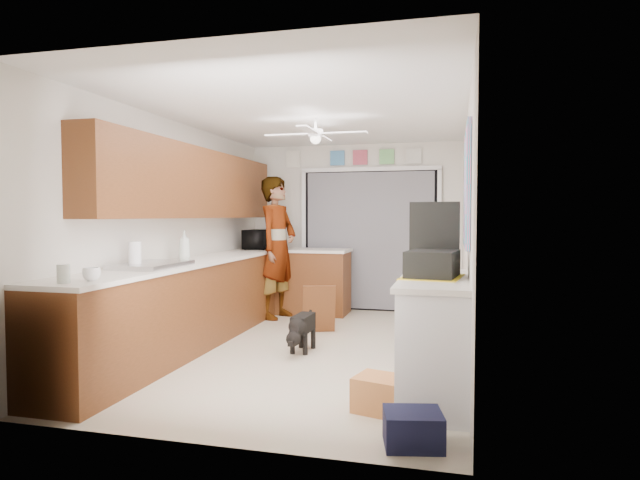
# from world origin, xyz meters

# --- Properties ---
(floor) EXTENTS (5.00, 5.00, 0.00)m
(floor) POSITION_xyz_m (0.00, 0.00, 0.00)
(floor) COLOR beige
(floor) RESTS_ON ground
(ceiling) EXTENTS (5.00, 5.00, 0.00)m
(ceiling) POSITION_xyz_m (0.00, 0.00, 2.50)
(ceiling) COLOR white
(ceiling) RESTS_ON ground
(wall_back) EXTENTS (3.20, 0.00, 3.20)m
(wall_back) POSITION_xyz_m (0.00, 2.50, 1.25)
(wall_back) COLOR silver
(wall_back) RESTS_ON ground
(wall_front) EXTENTS (3.20, 0.00, 3.20)m
(wall_front) POSITION_xyz_m (0.00, -2.50, 1.25)
(wall_front) COLOR silver
(wall_front) RESTS_ON ground
(wall_left) EXTENTS (0.00, 5.00, 5.00)m
(wall_left) POSITION_xyz_m (-1.60, 0.00, 1.25)
(wall_left) COLOR silver
(wall_left) RESTS_ON ground
(wall_right) EXTENTS (0.00, 5.00, 5.00)m
(wall_right) POSITION_xyz_m (1.60, 0.00, 1.25)
(wall_right) COLOR silver
(wall_right) RESTS_ON ground
(left_base_cabinets) EXTENTS (0.60, 4.80, 0.90)m
(left_base_cabinets) POSITION_xyz_m (-1.30, 0.00, 0.45)
(left_base_cabinets) COLOR brown
(left_base_cabinets) RESTS_ON floor
(left_countertop) EXTENTS (0.62, 4.80, 0.04)m
(left_countertop) POSITION_xyz_m (-1.29, 0.00, 0.92)
(left_countertop) COLOR white
(left_countertop) RESTS_ON left_base_cabinets
(upper_cabinets) EXTENTS (0.32, 4.00, 0.80)m
(upper_cabinets) POSITION_xyz_m (-1.44, 0.20, 1.80)
(upper_cabinets) COLOR brown
(upper_cabinets) RESTS_ON wall_left
(sink_basin) EXTENTS (0.50, 0.76, 0.06)m
(sink_basin) POSITION_xyz_m (-1.29, -1.00, 0.95)
(sink_basin) COLOR silver
(sink_basin) RESTS_ON left_countertop
(faucet) EXTENTS (0.03, 0.03, 0.22)m
(faucet) POSITION_xyz_m (-1.48, -1.00, 1.05)
(faucet) COLOR silver
(faucet) RESTS_ON left_countertop
(peninsula_base) EXTENTS (1.00, 0.60, 0.90)m
(peninsula_base) POSITION_xyz_m (-0.50, 2.00, 0.45)
(peninsula_base) COLOR brown
(peninsula_base) RESTS_ON floor
(peninsula_top) EXTENTS (1.04, 0.64, 0.04)m
(peninsula_top) POSITION_xyz_m (-0.50, 2.00, 0.92)
(peninsula_top) COLOR white
(peninsula_top) RESTS_ON peninsula_base
(back_opening_recess) EXTENTS (2.00, 0.06, 2.10)m
(back_opening_recess) POSITION_xyz_m (0.25, 2.47, 1.05)
(back_opening_recess) COLOR black
(back_opening_recess) RESTS_ON wall_back
(curtain_panel) EXTENTS (1.90, 0.03, 2.05)m
(curtain_panel) POSITION_xyz_m (0.25, 2.43, 1.05)
(curtain_panel) COLOR gray
(curtain_panel) RESTS_ON wall_back
(door_trim_left) EXTENTS (0.06, 0.04, 2.10)m
(door_trim_left) POSITION_xyz_m (-0.77, 2.44, 1.05)
(door_trim_left) COLOR white
(door_trim_left) RESTS_ON wall_back
(door_trim_right) EXTENTS (0.06, 0.04, 2.10)m
(door_trim_right) POSITION_xyz_m (1.27, 2.44, 1.05)
(door_trim_right) COLOR white
(door_trim_right) RESTS_ON wall_back
(door_trim_head) EXTENTS (2.10, 0.04, 0.06)m
(door_trim_head) POSITION_xyz_m (0.25, 2.44, 2.12)
(door_trim_head) COLOR white
(door_trim_head) RESTS_ON wall_back
(header_frame_1) EXTENTS (0.22, 0.02, 0.22)m
(header_frame_1) POSITION_xyz_m (-0.25, 2.47, 2.30)
(header_frame_1) COLOR #4686BC
(header_frame_1) RESTS_ON wall_back
(header_frame_2) EXTENTS (0.22, 0.02, 0.22)m
(header_frame_2) POSITION_xyz_m (0.10, 2.47, 2.30)
(header_frame_2) COLOR #BC465A
(header_frame_2) RESTS_ON wall_back
(header_frame_3) EXTENTS (0.22, 0.02, 0.22)m
(header_frame_3) POSITION_xyz_m (0.50, 2.47, 2.30)
(header_frame_3) COLOR #71C26F
(header_frame_3) RESTS_ON wall_back
(header_frame_4) EXTENTS (0.22, 0.02, 0.22)m
(header_frame_4) POSITION_xyz_m (0.90, 2.47, 2.30)
(header_frame_4) COLOR silver
(header_frame_4) RESTS_ON wall_back
(route66_sign) EXTENTS (0.22, 0.02, 0.26)m
(route66_sign) POSITION_xyz_m (-0.95, 2.47, 2.30)
(route66_sign) COLOR silver
(route66_sign) RESTS_ON wall_back
(right_counter_base) EXTENTS (0.50, 1.40, 0.90)m
(right_counter_base) POSITION_xyz_m (1.35, -1.20, 0.45)
(right_counter_base) COLOR white
(right_counter_base) RESTS_ON floor
(right_counter_top) EXTENTS (0.54, 1.44, 0.04)m
(right_counter_top) POSITION_xyz_m (1.34, -1.20, 0.92)
(right_counter_top) COLOR white
(right_counter_top) RESTS_ON right_counter_base
(abstract_painting) EXTENTS (0.03, 1.15, 0.95)m
(abstract_painting) POSITION_xyz_m (1.58, -1.00, 1.65)
(abstract_painting) COLOR #E6559A
(abstract_painting) RESTS_ON wall_right
(ceiling_fan) EXTENTS (1.14, 1.14, 0.24)m
(ceiling_fan) POSITION_xyz_m (0.00, 0.20, 2.32)
(ceiling_fan) COLOR white
(ceiling_fan) RESTS_ON ceiling
(microwave) EXTENTS (0.35, 0.51, 0.28)m
(microwave) POSITION_xyz_m (-1.27, 1.80, 1.08)
(microwave) COLOR black
(microwave) RESTS_ON left_countertop
(soap_bottle) EXTENTS (0.17, 0.17, 0.33)m
(soap_bottle) POSITION_xyz_m (-1.41, -0.14, 1.11)
(soap_bottle) COLOR silver
(soap_bottle) RESTS_ON left_countertop
(cup) EXTENTS (0.15, 0.15, 0.10)m
(cup) POSITION_xyz_m (-1.15, -2.05, 0.99)
(cup) COLOR white
(cup) RESTS_ON left_countertop
(jar_b) EXTENTS (0.12, 0.12, 0.14)m
(jar_b) POSITION_xyz_m (-1.26, -2.22, 1.01)
(jar_b) COLOR silver
(jar_b) RESTS_ON left_countertop
(paper_towel_roll) EXTENTS (0.15, 0.15, 0.25)m
(paper_towel_roll) POSITION_xyz_m (-1.39, -1.12, 1.06)
(paper_towel_roll) COLOR white
(paper_towel_roll) RESTS_ON left_countertop
(suitcase) EXTENTS (0.43, 0.54, 0.21)m
(suitcase) POSITION_xyz_m (1.32, -1.17, 1.05)
(suitcase) COLOR black
(suitcase) RESTS_ON right_counter_top
(suitcase_rim) EXTENTS (0.52, 0.64, 0.02)m
(suitcase_rim) POSITION_xyz_m (1.32, -1.17, 0.94)
(suitcase_rim) COLOR yellow
(suitcase_rim) RESTS_ON suitcase
(suitcase_lid) EXTENTS (0.42, 0.09, 0.50)m
(suitcase_lid) POSITION_xyz_m (1.32, -0.88, 1.30)
(suitcase_lid) COLOR black
(suitcase_lid) RESTS_ON suitcase
(cardboard_box) EXTENTS (0.47, 0.40, 0.25)m
(cardboard_box) POSITION_xyz_m (1.00, -1.67, 0.13)
(cardboard_box) COLOR #C6743E
(cardboard_box) RESTS_ON floor
(navy_crate) EXTENTS (0.41, 0.36, 0.22)m
(navy_crate) POSITION_xyz_m (1.25, -2.20, 0.11)
(navy_crate) COLOR #151735
(navy_crate) RESTS_ON floor
(cabinet_door_panel) EXTENTS (0.42, 0.27, 0.58)m
(cabinet_door_panel) POSITION_xyz_m (-0.10, 0.74, 0.30)
(cabinet_door_panel) COLOR brown
(cabinet_door_panel) RESTS_ON floor
(man) EXTENTS (0.62, 0.80, 1.97)m
(man) POSITION_xyz_m (-0.90, 1.55, 0.98)
(man) COLOR white
(man) RESTS_ON floor
(dog) EXTENTS (0.26, 0.56, 0.44)m
(dog) POSITION_xyz_m (-0.05, -0.14, 0.22)
(dog) COLOR black
(dog) RESTS_ON floor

